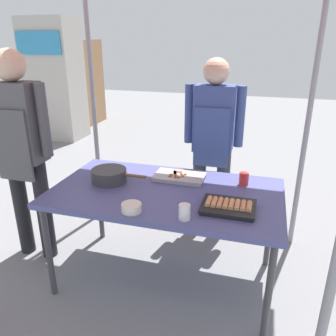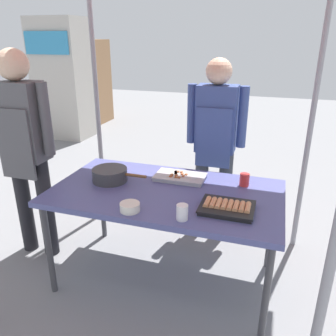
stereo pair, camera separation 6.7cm
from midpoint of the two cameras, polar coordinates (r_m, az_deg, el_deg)
name	(u,v)px [view 2 (the right image)]	position (r m, az deg, el deg)	size (l,w,h in m)	color
ground_plane	(166,277)	(2.79, 0.39, -17.88)	(18.00, 18.00, 0.00)	slate
stall_table	(166,197)	(2.41, 0.43, -4.91)	(1.60, 0.90, 0.75)	#4C518C
tray_grilled_sausages	(227,207)	(2.15, 10.76, -6.49)	(0.33, 0.26, 0.05)	black
tray_meat_skewers	(180,177)	(2.57, 2.77, -1.52)	(0.38, 0.23, 0.04)	#ADADB2
cooking_wok	(110,174)	(2.55, -8.96, -1.05)	(0.42, 0.26, 0.10)	#38383A
condiment_bowl	(130,207)	(2.12, -5.50, -6.54)	(0.13, 0.13, 0.05)	silver
drink_cup_near_edge	(182,212)	(2.01, 3.36, -7.44)	(0.07, 0.07, 0.09)	white
drink_cup_by_wok	(244,180)	(2.51, 13.46, -1.93)	(0.07, 0.07, 0.09)	red
vendor_woman	(216,136)	(3.02, 8.62, 5.39)	(0.52, 0.23, 1.60)	#333842
customer_nearby	(24,140)	(2.85, -22.33, 4.30)	(0.52, 0.24, 1.69)	black
neighbor_stall_left	(81,82)	(7.71, -14.18, 13.88)	(1.07, 0.82, 1.70)	#9E724C
neighbor_stall_right	(62,79)	(6.53, -17.04, 14.03)	(0.91, 0.66, 2.07)	#B7B2A8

